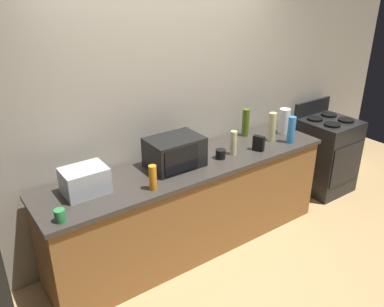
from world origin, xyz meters
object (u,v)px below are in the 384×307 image
(bottle_hand_soap, at_px, (234,143))
(mug_green, at_px, (60,216))
(microwave, at_px, (175,152))
(cordless_phone, at_px, (259,143))
(paper_towel_roll, at_px, (284,121))
(mug_black, at_px, (221,154))
(bottle_dish_soap, at_px, (153,178))
(bottle_spray_cleaner, at_px, (291,130))
(stove_range, at_px, (325,154))
(toaster_oven, at_px, (85,181))
(bottle_vinegar, at_px, (272,127))
(bottle_olive_oil, at_px, (246,123))

(bottle_hand_soap, height_order, mug_green, bottle_hand_soap)
(microwave, relative_size, cordless_phone, 3.20)
(paper_towel_roll, relative_size, mug_black, 2.87)
(bottle_dish_soap, xyz_separation_m, bottle_spray_cleaner, (1.63, 0.03, 0.03))
(microwave, bearing_deg, stove_range, -1.28)
(mug_black, bearing_deg, bottle_dish_soap, -170.10)
(stove_range, xyz_separation_m, mug_green, (-3.28, -0.22, 0.49))
(microwave, distance_m, mug_green, 1.16)
(toaster_oven, xyz_separation_m, mug_black, (1.26, -0.12, -0.06))
(toaster_oven, bearing_deg, bottle_hand_soap, -4.82)
(toaster_oven, relative_size, mug_black, 3.62)
(bottle_vinegar, distance_m, mug_black, 0.71)
(toaster_oven, xyz_separation_m, bottle_dish_soap, (0.46, -0.26, -0.00))
(bottle_olive_oil, distance_m, bottle_dish_soap, 1.45)
(paper_towel_roll, xyz_separation_m, bottle_spray_cleaner, (-0.14, -0.23, 0.00))
(bottle_vinegar, height_order, bottle_spray_cleaner, bottle_vinegar)
(mug_green, bearing_deg, toaster_oven, 43.40)
(bottle_olive_oil, distance_m, bottle_hand_soap, 0.51)
(bottle_dish_soap, bearing_deg, toaster_oven, 150.15)
(toaster_oven, bearing_deg, bottle_vinegar, -2.55)
(paper_towel_roll, relative_size, bottle_hand_soap, 1.15)
(stove_range, distance_m, bottle_spray_cleaner, 1.08)
(bottle_spray_cleaner, height_order, mug_black, bottle_spray_cleaner)
(cordless_phone, bearing_deg, mug_black, 148.82)
(stove_range, xyz_separation_m, cordless_phone, (-1.30, -0.13, 0.51))
(bottle_olive_oil, height_order, mug_green, bottle_olive_oil)
(bottle_hand_soap, bearing_deg, microwave, 169.72)
(stove_range, relative_size, bottle_vinegar, 3.61)
(cordless_phone, height_order, mug_black, cordless_phone)
(cordless_phone, height_order, bottle_vinegar, bottle_vinegar)
(stove_range, distance_m, bottle_dish_soap, 2.59)
(bottle_olive_oil, bearing_deg, paper_towel_roll, -25.26)
(microwave, bearing_deg, bottle_vinegar, -3.79)
(microwave, bearing_deg, mug_black, -14.10)
(stove_range, height_order, bottle_vinegar, bottle_vinegar)
(bottle_olive_oil, xyz_separation_m, mug_green, (-2.13, -0.45, -0.10))
(microwave, height_order, toaster_oven, microwave)
(bottle_vinegar, bearing_deg, stove_range, 1.53)
(toaster_oven, xyz_separation_m, bottle_olive_oil, (1.84, 0.17, 0.04))
(bottle_olive_oil, height_order, bottle_vinegar, bottle_vinegar)
(stove_range, xyz_separation_m, bottle_hand_soap, (-1.56, -0.06, 0.56))
(cordless_phone, bearing_deg, stove_range, -15.50)
(mug_black, bearing_deg, bottle_vinegar, 2.78)
(bottle_vinegar, distance_m, bottle_spray_cleaner, 0.19)
(bottle_spray_cleaner, bearing_deg, paper_towel_roll, 58.07)
(bottle_olive_oil, xyz_separation_m, bottle_vinegar, (0.12, -0.26, 0.00))
(bottle_olive_oil, xyz_separation_m, bottle_spray_cleaner, (0.25, -0.41, -0.01))
(toaster_oven, xyz_separation_m, cordless_phone, (1.68, -0.19, -0.03))
(bottle_olive_oil, bearing_deg, microwave, -169.63)
(paper_towel_roll, bearing_deg, bottle_vinegar, -163.64)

